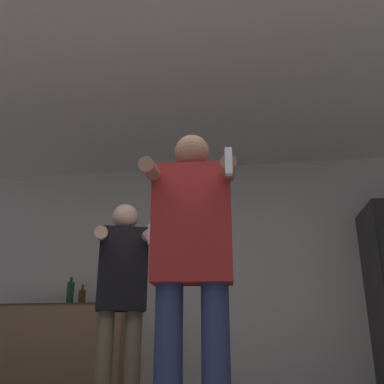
{
  "coord_description": "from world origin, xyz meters",
  "views": [
    {
      "loc": [
        0.34,
        -1.36,
        0.6
      ],
      "look_at": [
        0.02,
        0.92,
        1.4
      ],
      "focal_mm": 40.0,
      "sensor_mm": 36.0,
      "label": 1
    }
  ],
  "objects_px": {
    "bottle_dark_rum": "(103,294)",
    "person_woman_foreground": "(192,264)",
    "bottle_red_label": "(70,293)",
    "person_man_side": "(122,290)",
    "bottle_amber_bourbon": "(82,297)"
  },
  "relations": [
    {
      "from": "bottle_dark_rum",
      "to": "person_woman_foreground",
      "type": "xyz_separation_m",
      "value": [
        1.24,
        -2.15,
        -0.07
      ]
    },
    {
      "from": "bottle_red_label",
      "to": "bottle_dark_rum",
      "type": "relative_size",
      "value": 1.02
    },
    {
      "from": "bottle_dark_rum",
      "to": "person_man_side",
      "type": "xyz_separation_m",
      "value": [
        0.63,
        -1.41,
        -0.12
      ]
    },
    {
      "from": "bottle_red_label",
      "to": "bottle_amber_bourbon",
      "type": "bearing_deg",
      "value": 0.0
    },
    {
      "from": "bottle_red_label",
      "to": "person_woman_foreground",
      "type": "xyz_separation_m",
      "value": [
        1.61,
        -2.15,
        -0.09
      ]
    },
    {
      "from": "bottle_dark_rum",
      "to": "bottle_red_label",
      "type": "bearing_deg",
      "value": 180.0
    },
    {
      "from": "person_man_side",
      "to": "bottle_dark_rum",
      "type": "bearing_deg",
      "value": 114.23
    },
    {
      "from": "person_woman_foreground",
      "to": "person_man_side",
      "type": "height_order",
      "value": "person_woman_foreground"
    },
    {
      "from": "person_woman_foreground",
      "to": "person_man_side",
      "type": "distance_m",
      "value": 0.96
    },
    {
      "from": "bottle_amber_bourbon",
      "to": "person_woman_foreground",
      "type": "height_order",
      "value": "person_woman_foreground"
    },
    {
      "from": "bottle_red_label",
      "to": "person_woman_foreground",
      "type": "height_order",
      "value": "person_woman_foreground"
    },
    {
      "from": "bottle_dark_rum",
      "to": "person_man_side",
      "type": "bearing_deg",
      "value": -65.77
    },
    {
      "from": "bottle_red_label",
      "to": "bottle_dark_rum",
      "type": "xyz_separation_m",
      "value": [
        0.37,
        -0.0,
        -0.02
      ]
    },
    {
      "from": "bottle_red_label",
      "to": "bottle_dark_rum",
      "type": "height_order",
      "value": "bottle_red_label"
    },
    {
      "from": "bottle_red_label",
      "to": "person_man_side",
      "type": "relative_size",
      "value": 0.2
    }
  ]
}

